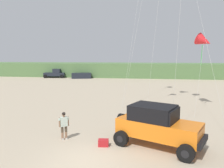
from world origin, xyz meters
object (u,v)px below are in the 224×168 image
at_px(cooler_box, 103,143).
at_px(distant_sedan, 81,76).
at_px(jeep, 157,125).
at_px(kite_purple_stunt, 204,41).
at_px(person_watching, 64,124).
at_px(distant_pickup, 55,74).

height_order(cooler_box, distant_sedan, distant_sedan).
height_order(jeep, kite_purple_stunt, kite_purple_stunt).
bearing_deg(person_watching, distant_pickup, 113.48).
relative_size(jeep, distant_pickup, 1.04).
distance_m(cooler_box, kite_purple_stunt, 13.35).
bearing_deg(distant_pickup, person_watching, -66.52).
distance_m(person_watching, cooler_box, 2.66).
xyz_separation_m(person_watching, cooler_box, (2.48, -0.62, -0.75)).
xyz_separation_m(person_watching, distant_sedan, (-9.19, 34.99, -0.34)).
bearing_deg(distant_pickup, jeep, -59.77).
relative_size(person_watching, kite_purple_stunt, 0.24).
distance_m(cooler_box, distant_sedan, 37.48).
bearing_deg(person_watching, distant_sedan, 104.71).
height_order(cooler_box, distant_pickup, distant_pickup).
distance_m(person_watching, kite_purple_stunt, 14.17).
relative_size(person_watching, distant_sedan, 0.40).
relative_size(cooler_box, distant_pickup, 0.12).
bearing_deg(jeep, kite_purple_stunt, 64.21).
relative_size(cooler_box, distant_sedan, 0.13).
height_order(distant_pickup, distant_sedan, distant_pickup).
bearing_deg(person_watching, jeep, -1.72).
distance_m(jeep, distant_pickup, 41.48).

